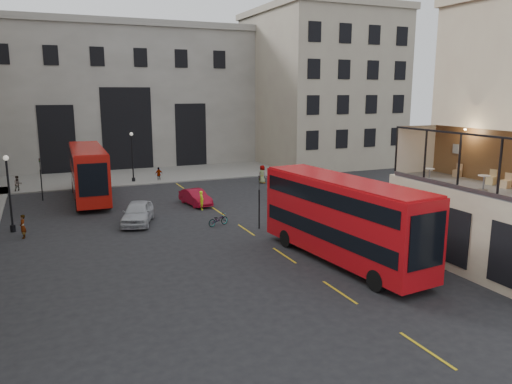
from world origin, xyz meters
name	(u,v)px	position (x,y,z in m)	size (l,w,h in m)	color
ground	(374,286)	(0.00, 0.00, 0.00)	(140.00, 140.00, 0.00)	black
host_frontage	(475,229)	(6.50, 0.00, 2.25)	(3.00, 11.00, 4.50)	beige
cafe_floor	(478,187)	(6.50, 0.00, 4.55)	(3.00, 10.00, 0.10)	slate
gateway	(119,92)	(-5.00, 47.99, 9.39)	(35.00, 10.60, 18.00)	#9E9A93
building_right	(319,85)	(20.00, 39.97, 10.39)	(16.60, 18.60, 20.00)	#A69E86
pavement_far	(128,176)	(-6.00, 38.00, 0.06)	(40.00, 12.00, 0.12)	slate
traffic_light_near	(259,195)	(-1.00, 12.00, 2.42)	(0.16, 0.20, 3.80)	black
traffic_light_far	(41,174)	(-15.00, 28.00, 2.42)	(0.16, 0.20, 3.80)	black
street_lamp_a	(10,198)	(-17.00, 18.00, 2.39)	(0.36, 0.36, 5.33)	black
street_lamp_b	(133,160)	(-6.00, 34.00, 2.39)	(0.36, 0.36, 5.33)	black
bus_near	(343,216)	(0.50, 3.74, 2.70)	(3.98, 12.26, 4.81)	#AE0C11
bus_far	(88,171)	(-11.10, 26.68, 2.66)	(3.04, 11.93, 4.73)	#A2110B
car_a	(138,213)	(-8.63, 16.79, 0.83)	(1.95, 4.85, 1.65)	#AAACB2
car_b	(195,197)	(-2.99, 21.02, 0.67)	(1.41, 4.04, 1.33)	maroon
car_c	(93,187)	(-10.61, 29.23, 0.65)	(1.82, 4.48, 1.30)	black
bicycle	(218,220)	(-3.40, 13.90, 0.44)	(0.59, 1.69, 0.89)	gray
cyclist	(202,200)	(-3.04, 19.11, 0.79)	(0.57, 0.38, 1.58)	#D6FA1A
pedestrian_a	(18,184)	(-17.11, 32.99, 0.79)	(0.77, 0.60, 1.59)	gray
pedestrian_b	(94,180)	(-10.15, 32.64, 0.77)	(1.00, 0.57, 1.54)	gray
pedestrian_c	(159,174)	(-3.36, 33.60, 0.76)	(0.89, 0.37, 1.52)	gray
pedestrian_d	(262,174)	(6.43, 28.13, 0.95)	(0.93, 0.60, 1.90)	gray
pedestrian_e	(23,227)	(-16.29, 16.04, 0.79)	(0.58, 0.38, 1.59)	gray
cafe_table_mid	(484,180)	(5.92, -0.84, 5.10)	(0.61, 0.61, 0.76)	beige
cafe_table_far	(430,172)	(5.35, 2.45, 5.05)	(0.54, 0.54, 0.68)	beige
cafe_chair_b	(506,184)	(7.38, -0.94, 4.84)	(0.43, 0.43, 0.79)	tan
cafe_chair_c	(491,180)	(7.51, 0.11, 4.85)	(0.49, 0.49, 0.82)	tan
cafe_chair_d	(457,173)	(7.65, 2.67, 4.84)	(0.45, 0.45, 0.79)	tan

